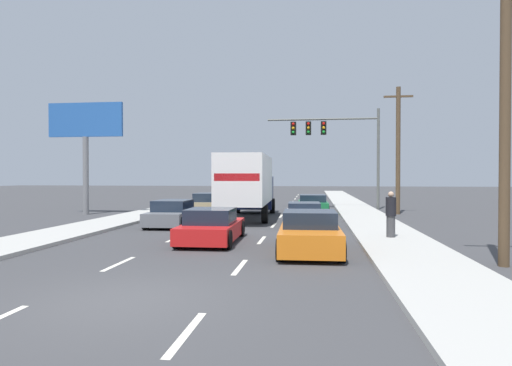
# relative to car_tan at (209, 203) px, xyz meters

# --- Properties ---
(ground_plane) EXTENTS (140.00, 140.00, 0.00)m
(ground_plane) POSITION_rel_car_tan_xyz_m (3.32, 4.35, -0.59)
(ground_plane) COLOR #3D3D3F
(sidewalk_right) EXTENTS (2.72, 80.00, 0.14)m
(sidewalk_right) POSITION_rel_car_tan_xyz_m (9.93, -0.65, -0.52)
(sidewalk_right) COLOR #B2AFA8
(sidewalk_right) RESTS_ON ground_plane
(sidewalk_left) EXTENTS (2.72, 80.00, 0.14)m
(sidewalk_left) POSITION_rel_car_tan_xyz_m (-3.29, -0.65, -0.52)
(sidewalk_left) COLOR #B2AFA8
(sidewalk_left) RESTS_ON ground_plane
(lane_markings) EXTENTS (3.54, 57.00, 0.01)m
(lane_markings) POSITION_rel_car_tan_xyz_m (3.32, 0.24, -0.59)
(lane_markings) COLOR silver
(lane_markings) RESTS_ON ground_plane
(car_tan) EXTENTS (2.02, 4.13, 1.29)m
(car_tan) POSITION_rel_car_tan_xyz_m (0.00, 0.00, 0.00)
(car_tan) COLOR tan
(car_tan) RESTS_ON ground_plane
(car_gray) EXTENTS (2.01, 4.66, 1.26)m
(car_gray) POSITION_rel_car_tan_xyz_m (0.17, -7.92, -0.02)
(car_gray) COLOR slate
(car_gray) RESTS_ON ground_plane
(box_truck) EXTENTS (2.80, 9.39, 3.54)m
(box_truck) POSITION_rel_car_tan_xyz_m (3.27, -4.04, 1.44)
(box_truck) COLOR white
(box_truck) RESTS_ON ground_plane
(car_red) EXTENTS (2.04, 4.26, 1.24)m
(car_red) POSITION_rel_car_tan_xyz_m (3.25, -13.01, -0.04)
(car_red) COLOR red
(car_red) RESTS_ON ground_plane
(car_green) EXTENTS (2.02, 4.15, 1.23)m
(car_green) POSITION_rel_car_tan_xyz_m (6.91, -0.30, -0.02)
(car_green) COLOR #196B38
(car_green) RESTS_ON ground_plane
(car_white) EXTENTS (1.97, 4.08, 1.14)m
(car_white) POSITION_rel_car_tan_xyz_m (6.51, -7.12, -0.07)
(car_white) COLOR white
(car_white) RESTS_ON ground_plane
(car_orange) EXTENTS (2.05, 4.30, 1.32)m
(car_orange) POSITION_rel_car_tan_xyz_m (6.85, -14.72, 0.00)
(car_orange) COLOR orange
(car_orange) RESTS_ON ground_plane
(traffic_signal_mast) EXTENTS (8.09, 0.69, 7.28)m
(traffic_signal_mast) POSITION_rel_car_tan_xyz_m (7.97, 3.77, 4.84)
(traffic_signal_mast) COLOR #595B56
(traffic_signal_mast) RESTS_ON ground_plane
(utility_pole_near) EXTENTS (1.80, 0.28, 8.53)m
(utility_pole_near) POSITION_rel_car_tan_xyz_m (12.05, -16.26, 3.81)
(utility_pole_near) COLOR brown
(utility_pole_near) RESTS_ON ground_plane
(utility_pole_mid) EXTENTS (1.80, 0.28, 8.04)m
(utility_pole_mid) POSITION_rel_car_tan_xyz_m (12.26, -0.03, 3.56)
(utility_pole_mid) COLOR brown
(utility_pole_mid) RESTS_ON ground_plane
(roadside_billboard) EXTENTS (4.86, 0.36, 7.02)m
(roadside_billboard) POSITION_rel_car_tan_xyz_m (-7.26, -2.69, 4.54)
(roadside_billboard) COLOR slate
(roadside_billboard) RESTS_ON ground_plane
(pedestrian_near_corner) EXTENTS (0.38, 0.38, 1.71)m
(pedestrian_near_corner) POSITION_rel_car_tan_xyz_m (9.85, -11.81, 0.40)
(pedestrian_near_corner) COLOR #3F3F42
(pedestrian_near_corner) RESTS_ON sidewalk_right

